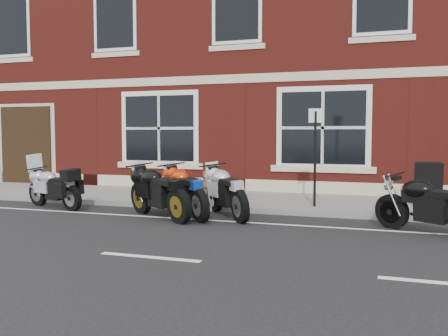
% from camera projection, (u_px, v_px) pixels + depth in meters
% --- Properties ---
extents(ground, '(80.00, 80.00, 0.00)m').
position_uv_depth(ground, '(218.00, 223.00, 10.15)').
color(ground, black).
rests_on(ground, ground).
extents(sidewalk, '(30.00, 3.00, 0.12)m').
position_uv_depth(sidewalk, '(256.00, 201.00, 12.98)').
color(sidewalk, slate).
rests_on(sidewalk, ground).
extents(kerb, '(30.00, 0.16, 0.12)m').
position_uv_depth(kerb, '(238.00, 210.00, 11.49)').
color(kerb, slate).
rests_on(kerb, ground).
extents(pub_building, '(24.00, 12.00, 12.00)m').
position_uv_depth(pub_building, '(306.00, 27.00, 19.65)').
color(pub_building, maroon).
rests_on(pub_building, ground).
extents(moto_touring_silver, '(1.92, 0.78, 1.31)m').
position_uv_depth(moto_touring_silver, '(54.00, 186.00, 12.13)').
color(moto_touring_silver, black).
rests_on(moto_touring_silver, ground).
extents(moto_sport_red, '(1.71, 1.75, 1.03)m').
position_uv_depth(moto_sport_red, '(186.00, 189.00, 10.89)').
color(moto_sport_red, black).
rests_on(moto_sport_red, ground).
extents(moto_sport_black, '(2.01, 1.42, 1.05)m').
position_uv_depth(moto_sport_black, '(159.00, 190.00, 10.69)').
color(moto_sport_black, black).
rests_on(moto_sport_black, ground).
extents(moto_sport_silver, '(1.54, 1.87, 1.03)m').
position_uv_depth(moto_sport_silver, '(227.00, 190.00, 10.85)').
color(moto_sport_silver, black).
rests_on(moto_sport_silver, ground).
extents(moto_naked_black, '(1.90, 1.30, 0.98)m').
position_uv_depth(moto_naked_black, '(428.00, 203.00, 8.94)').
color(moto_naked_black, black).
rests_on(moto_naked_black, ground).
extents(a_board_sign, '(0.63, 0.43, 1.03)m').
position_uv_depth(a_board_sign, '(428.00, 184.00, 11.76)').
color(a_board_sign, black).
rests_on(a_board_sign, sidewalk).
extents(barrel_planter, '(0.56, 0.56, 0.62)m').
position_uv_depth(barrel_planter, '(212.00, 182.00, 14.10)').
color(barrel_planter, '#431E12').
rests_on(barrel_planter, sidewalk).
extents(parking_sign, '(0.30, 0.14, 2.26)m').
position_uv_depth(parking_sign, '(315.00, 150.00, 11.48)').
color(parking_sign, black).
rests_on(parking_sign, sidewalk).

